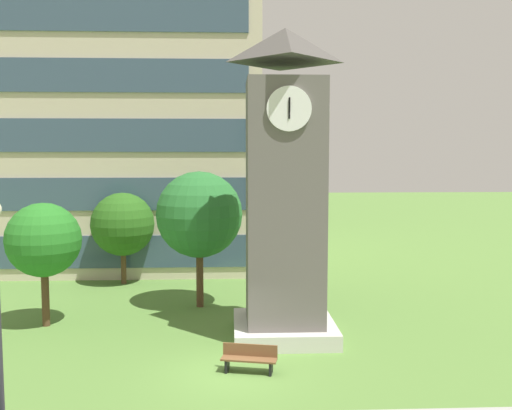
{
  "coord_description": "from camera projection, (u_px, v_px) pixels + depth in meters",
  "views": [
    {
      "loc": [
        0.03,
        -17.79,
        7.13
      ],
      "look_at": [
        1.04,
        4.56,
        5.02
      ],
      "focal_mm": 39.9,
      "sensor_mm": 36.0,
      "label": 1
    }
  ],
  "objects": [
    {
      "name": "tree_near_tower",
      "position": [
        123.0,
        224.0,
        30.49
      ],
      "size": [
        3.39,
        3.39,
        4.93
      ],
      "color": "#513823",
      "rests_on": "ground"
    },
    {
      "name": "clock_tower",
      "position": [
        285.0,
        201.0,
        21.49
      ],
      "size": [
        3.85,
        3.85,
        11.66
      ],
      "color": "#605B56",
      "rests_on": "ground"
    },
    {
      "name": "park_bench",
      "position": [
        249.0,
        358.0,
        18.38
      ],
      "size": [
        1.86,
        0.85,
        0.88
      ],
      "color": "brown",
      "rests_on": "ground"
    },
    {
      "name": "office_building",
      "position": [
        115.0,
        41.0,
        37.45
      ],
      "size": [
        18.66,
        14.78,
        28.8
      ],
      "color": "beige",
      "rests_on": "ground"
    },
    {
      "name": "tree_by_building",
      "position": [
        43.0,
        240.0,
        22.99
      ],
      "size": [
        3.01,
        3.01,
        5.07
      ],
      "color": "#513823",
      "rests_on": "ground"
    },
    {
      "name": "tree_streetside",
      "position": [
        199.0,
        215.0,
        25.8
      ],
      "size": [
        3.93,
        3.93,
        6.24
      ],
      "color": "#513823",
      "rests_on": "ground"
    },
    {
      "name": "ground_plane",
      "position": [
        230.0,
        373.0,
        18.36
      ],
      "size": [
        160.0,
        160.0,
        0.0
      ],
      "primitive_type": "plane",
      "color": "#567F38"
    }
  ]
}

